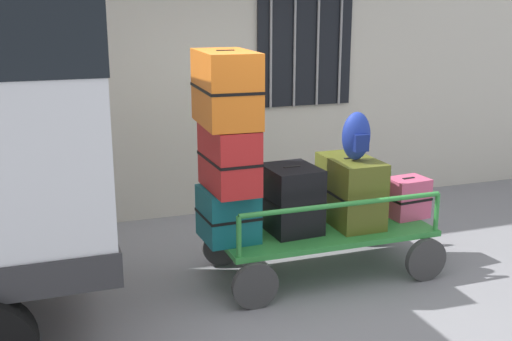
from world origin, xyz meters
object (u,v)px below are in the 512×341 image
object	(u,v)px
luggage_cart	(322,236)
suitcase_left_top	(226,88)
suitcase_center_bottom	(350,191)
backpack	(356,136)
suitcase_left_bottom	(228,214)
suitcase_midright_bottom	(407,198)
suitcase_left_middle	(229,158)
suitcase_midleft_bottom	(291,199)

from	to	relation	value
luggage_cart	suitcase_left_top	distance (m)	1.68
suitcase_center_bottom	backpack	size ratio (longest dim) A/B	1.62
suitcase_left_bottom	suitcase_midright_bottom	bearing A→B (deg)	-0.25
suitcase_left_top	suitcase_center_bottom	bearing A→B (deg)	0.36
suitcase_left_top	suitcase_midright_bottom	distance (m)	2.13
luggage_cart	backpack	size ratio (longest dim) A/B	4.65
luggage_cart	suitcase_midright_bottom	distance (m)	0.95
suitcase_midright_bottom	backpack	xyz separation A→B (m)	(-0.61, -0.05, 0.66)
luggage_cart	suitcase_left_middle	bearing A→B (deg)	-177.57
luggage_cart	suitcase_left_middle	world-z (taller)	suitcase_left_middle
suitcase_left_bottom	backpack	bearing A→B (deg)	-2.98
suitcase_left_bottom	suitcase_left_middle	distance (m)	0.51
suitcase_left_top	suitcase_midright_bottom	xyz separation A→B (m)	(1.81, -0.03, -1.13)
suitcase_left_middle	suitcase_midright_bottom	xyz separation A→B (m)	(1.81, 0.04, -0.55)
suitcase_center_bottom	backpack	distance (m)	0.54
suitcase_left_top	backpack	bearing A→B (deg)	-4.02
luggage_cart	suitcase_left_bottom	xyz separation A→B (m)	(-0.90, 0.01, 0.32)
suitcase_midleft_bottom	backpack	bearing A→B (deg)	-7.56
suitcase_left_bottom	suitcase_midright_bottom	size ratio (longest dim) A/B	1.28
backpack	suitcase_left_bottom	bearing A→B (deg)	177.02
suitcase_center_bottom	suitcase_left_bottom	bearing A→B (deg)	-178.60
suitcase_midright_bottom	backpack	size ratio (longest dim) A/B	0.91
suitcase_midleft_bottom	suitcase_midright_bottom	xyz separation A→B (m)	(1.20, -0.02, -0.11)
suitcase_center_bottom	suitcase_midright_bottom	xyz separation A→B (m)	(0.60, -0.04, -0.12)
suitcase_midright_bottom	suitcase_left_bottom	bearing A→B (deg)	179.75
suitcase_left_bottom	suitcase_midright_bottom	world-z (taller)	suitcase_left_bottom
luggage_cart	suitcase_left_top	bearing A→B (deg)	178.05
backpack	suitcase_midright_bottom	bearing A→B (deg)	5.07
backpack	suitcase_center_bottom	bearing A→B (deg)	84.86
suitcase_midright_bottom	luggage_cart	bearing A→B (deg)	-179.94
suitcase_midright_bottom	suitcase_center_bottom	bearing A→B (deg)	176.45
suitcase_left_bottom	suitcase_midleft_bottom	bearing A→B (deg)	1.58
luggage_cart	suitcase_left_top	world-z (taller)	suitcase_left_top
suitcase_left_top	suitcase_midleft_bottom	bearing A→B (deg)	-0.50
suitcase_midleft_bottom	suitcase_left_middle	bearing A→B (deg)	-173.94
suitcase_left_bottom	suitcase_left_top	xyz separation A→B (m)	(-0.00, 0.02, 1.10)
suitcase_midleft_bottom	suitcase_midright_bottom	bearing A→B (deg)	-1.17
suitcase_left_top	suitcase_midleft_bottom	size ratio (longest dim) A/B	1.37
suitcase_left_top	luggage_cart	bearing A→B (deg)	-1.95
luggage_cart	suitcase_center_bottom	bearing A→B (deg)	7.25
suitcase_left_bottom	suitcase_left_middle	bearing A→B (deg)	-90.00
luggage_cart	suitcase_left_bottom	bearing A→B (deg)	179.43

